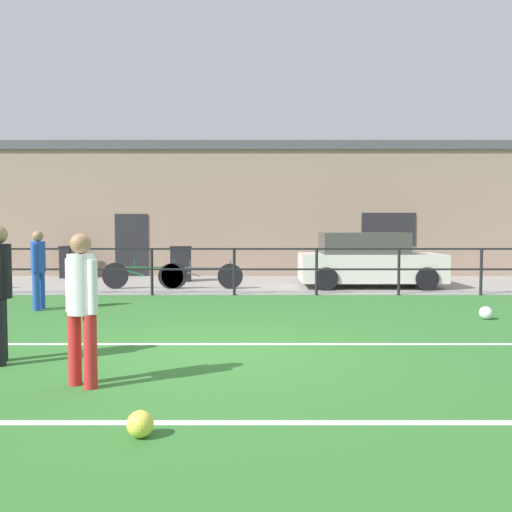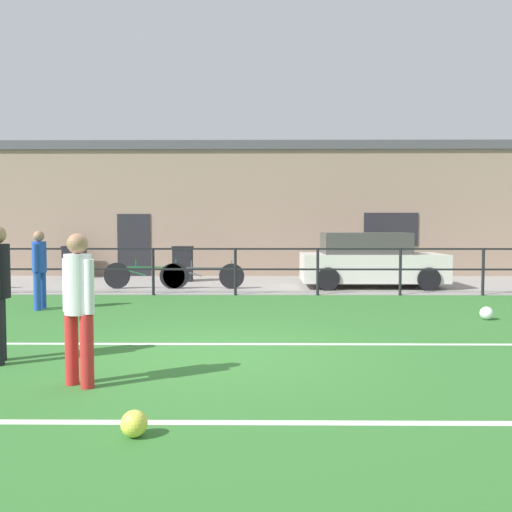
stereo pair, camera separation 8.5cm
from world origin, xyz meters
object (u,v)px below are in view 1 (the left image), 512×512
Objects in this scene: bicycle_parked_2 at (201,276)px; soccer_ball_spare at (487,313)px; parked_car_red at (369,261)px; player_striker at (82,300)px; trash_bin_1 at (73,262)px; soccer_ball_match at (141,424)px; player_winger at (39,265)px; bicycle_parked_1 at (145,275)px; player_goalkeeper at (0,285)px; trash_bin_0 at (181,264)px.

soccer_ball_spare is at bearing -39.79° from bicycle_parked_2.
parked_car_red is 1.70× the size of bicycle_parked_2.
player_striker reaches higher than trash_bin_1.
parked_car_red is at bearing 69.40° from soccer_ball_match.
bicycle_parked_1 is (1.39, 3.53, -0.52)m from player_winger.
soccer_ball_spare is 0.10× the size of bicycle_parked_1.
bicycle_parked_1 is at bearing -46.66° from trash_bin_1.
player_goalkeeper reaches higher than parked_car_red.
trash_bin_0 is (-6.39, 6.70, 0.44)m from soccer_ball_spare.
trash_bin_1 reaches higher than bicycle_parked_1.
parked_car_red reaches higher than bicycle_parked_2.
player_goalkeeper is 7.10× the size of soccer_ball_spare.
player_goalkeeper reaches higher than player_striker.
player_winger is 4.58m from bicycle_parked_2.
player_striker is 10.44m from parked_car_red.
player_striker is at bearing -87.42° from trash_bin_0.
player_goalkeeper is 9.86m from trash_bin_0.
player_striker reaches higher than bicycle_parked_2.
parked_car_red is at bearing -16.03° from trash_bin_0.
soccer_ball_spare is at bearing -86.86° from player_goalkeeper.
bicycle_parked_2 is (2.86, 3.53, -0.53)m from player_winger.
player_goalkeeper is at bearing -156.55° from soccer_ball_spare.
player_winger is 1.54× the size of trash_bin_1.
parked_car_red is (7.41, 4.03, -0.17)m from player_winger.
trash_bin_0 is at bearing -25.05° from player_goalkeeper.
bicycle_parked_1 reaches higher than soccer_ball_match.
bicycle_parked_1 is 2.21× the size of trash_bin_1.
soccer_ball_spare is 5.30m from parked_car_red.
player_goalkeeper is at bearing -101.71° from bicycle_parked_2.
soccer_ball_match is 0.06× the size of parked_car_red.
soccer_ball_spare is 0.10× the size of bicycle_parked_2.
player_winger reaches higher than bicycle_parked_2.
bicycle_parked_1 reaches higher than bicycle_parked_2.
player_striker is at bearing -146.52° from player_goalkeeper.
soccer_ball_match is 12.21m from trash_bin_0.
soccer_ball_spare is 0.22× the size of trash_bin_0.
bicycle_parked_2 is (0.31, 8.74, -0.53)m from player_striker.
player_winger reaches higher than parked_car_red.
trash_bin_1 is (-2.89, 11.00, -0.41)m from player_goalkeeper.
player_striker is at bearing 123.18° from soccer_ball_match.
player_winger reaches higher than soccer_ball_match.
trash_bin_1 is at bearing 163.32° from parked_car_red.
parked_car_red is at bearing 121.61° from player_winger.
bicycle_parked_2 is 2.19× the size of trash_bin_1.
player_winger is 5.94m from trash_bin_0.
parked_car_red is at bearing -86.12° from player_striker.
trash_bin_0 is at bearing 111.45° from bicycle_parked_2.
soccer_ball_match is 7.40m from soccer_ball_spare.
trash_bin_0 is (-5.35, 1.54, -0.17)m from parked_car_red.
soccer_ball_spare is at bearing -78.54° from parked_car_red.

